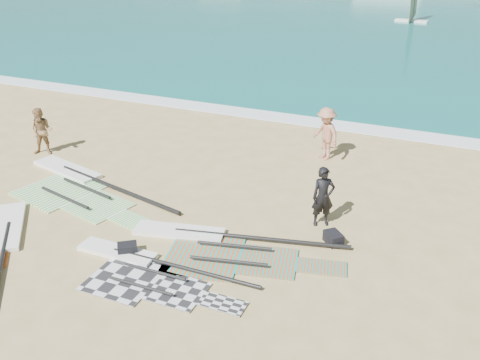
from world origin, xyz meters
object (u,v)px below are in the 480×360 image
at_px(person_wetsuit, 323,197).
at_px(beachgoer_mid, 326,134).
at_px(rig_grey, 141,270).
at_px(beachgoer_left, 42,131).
at_px(rig_green, 79,186).
at_px(gear_bag_near, 127,249).
at_px(gear_bag_far, 333,238).
at_px(rig_orange, 217,246).

xyz_separation_m(person_wetsuit, beachgoer_mid, (-1.18, 4.55, 0.09)).
relative_size(rig_grey, beachgoer_left, 2.86).
height_order(rig_green, beachgoer_mid, beachgoer_mid).
bearing_deg(rig_grey, gear_bag_near, 144.94).
bearing_deg(beachgoer_left, rig_grey, -56.37).
bearing_deg(person_wetsuit, gear_bag_far, -88.04).
relative_size(rig_grey, rig_green, 0.76).
bearing_deg(beachgoer_mid, rig_grey, -67.82).
bearing_deg(beachgoer_left, rig_orange, -43.17).
xyz_separation_m(rig_green, person_wetsuit, (7.64, 0.79, 0.80)).
height_order(gear_bag_near, gear_bag_far, same).
xyz_separation_m(gear_bag_near, beachgoer_left, (-6.53, 4.35, 0.70)).
xyz_separation_m(rig_orange, gear_bag_near, (-1.90, -1.19, 0.10)).
distance_m(rig_orange, gear_bag_far, 3.01).
distance_m(rig_grey, gear_bag_far, 4.93).
bearing_deg(beachgoer_left, gear_bag_near, -56.27).
relative_size(rig_orange, person_wetsuit, 3.43).
height_order(gear_bag_near, beachgoer_mid, beachgoer_mid).
height_order(person_wetsuit, beachgoer_left, beachgoer_left).
height_order(rig_green, beachgoer_left, beachgoer_left).
relative_size(rig_orange, beachgoer_left, 3.40).
bearing_deg(gear_bag_far, gear_bag_near, -150.61).
xyz_separation_m(rig_green, gear_bag_far, (8.19, -0.04, 0.10)).
bearing_deg(rig_grey, person_wetsuit, 49.20).
height_order(person_wetsuit, beachgoer_mid, beachgoer_mid).
bearing_deg(person_wetsuit, rig_orange, -165.27).
distance_m(person_wetsuit, beachgoer_left, 10.60).
distance_m(gear_bag_far, beachgoer_left, 11.26).
bearing_deg(rig_grey, gear_bag_far, 38.04).
bearing_deg(gear_bag_near, gear_bag_far, 29.39).
height_order(rig_orange, person_wetsuit, person_wetsuit).
xyz_separation_m(rig_grey, person_wetsuit, (3.31, 3.89, 0.80)).
bearing_deg(person_wetsuit, rig_green, 154.37).
xyz_separation_m(gear_bag_far, beachgoer_left, (-11.10, 1.78, 0.70)).
xyz_separation_m(rig_grey, gear_bag_near, (-0.71, 0.49, 0.10)).
bearing_deg(beachgoer_mid, rig_green, -104.03).
distance_m(rig_grey, person_wetsuit, 5.17).
bearing_deg(rig_grey, rig_green, 143.95).
distance_m(person_wetsuit, beachgoer_mid, 4.70).
xyz_separation_m(person_wetsuit, beachgoer_left, (-10.55, 0.95, 0.01)).
bearing_deg(rig_green, gear_bag_far, 13.39).
bearing_deg(beachgoer_left, rig_green, -53.47).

